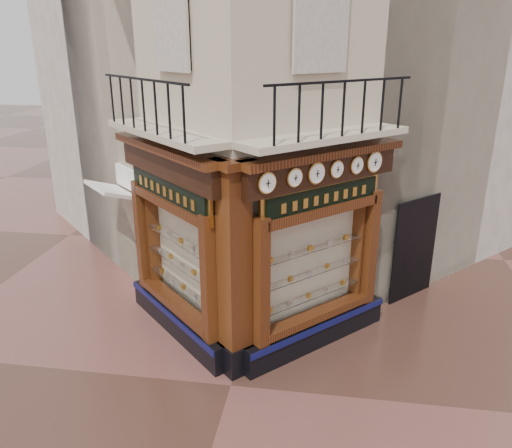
% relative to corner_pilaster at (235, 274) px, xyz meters
% --- Properties ---
extents(ground, '(80.00, 80.00, 0.00)m').
position_rel_corner_pilaster_xyz_m(ground, '(0.00, -0.50, -1.95)').
color(ground, '#482A21').
rests_on(ground, ground).
extents(main_building, '(11.31, 11.31, 12.00)m').
position_rel_corner_pilaster_xyz_m(main_building, '(0.00, 5.66, 4.05)').
color(main_building, '#BEAD94').
rests_on(main_building, ground).
extents(neighbour_left, '(11.31, 11.31, 11.00)m').
position_rel_corner_pilaster_xyz_m(neighbour_left, '(-2.47, 8.13, 3.55)').
color(neighbour_left, beige).
rests_on(neighbour_left, ground).
extents(neighbour_right, '(11.31, 11.31, 11.00)m').
position_rel_corner_pilaster_xyz_m(neighbour_right, '(2.47, 8.13, 3.55)').
color(neighbour_right, beige).
rests_on(neighbour_right, ground).
extents(shopfront_left, '(2.86, 2.86, 3.98)m').
position_rel_corner_pilaster_xyz_m(shopfront_left, '(-1.41, 1.07, 0.03)').
color(shopfront_left, black).
rests_on(shopfront_left, ground).
extents(shopfront_right, '(2.86, 2.86, 3.98)m').
position_rel_corner_pilaster_xyz_m(shopfront_right, '(1.41, 1.07, 0.03)').
color(shopfront_right, black).
rests_on(shopfront_right, ground).
extents(corner_pilaster, '(0.85, 0.85, 3.98)m').
position_rel_corner_pilaster_xyz_m(corner_pilaster, '(0.00, 0.00, 0.00)').
color(corner_pilaster, black).
rests_on(corner_pilaster, ground).
extents(balcony, '(5.94, 2.97, 1.03)m').
position_rel_corner_pilaster_xyz_m(balcony, '(0.00, 0.99, 2.27)').
color(balcony, '#BEAD94').
rests_on(balcony, ground).
extents(clock_a, '(0.29, 0.29, 0.36)m').
position_rel_corner_pilaster_xyz_m(clock_a, '(0.56, -0.04, 1.67)').
color(clock_a, '#C09240').
rests_on(clock_a, ground).
extents(clock_b, '(0.27, 0.27, 0.33)m').
position_rel_corner_pilaster_xyz_m(clock_b, '(0.97, 0.37, 1.67)').
color(clock_b, '#C09240').
rests_on(clock_b, ground).
extents(clock_c, '(0.31, 0.31, 0.39)m').
position_rel_corner_pilaster_xyz_m(clock_c, '(1.32, 0.72, 1.67)').
color(clock_c, '#C09240').
rests_on(clock_c, ground).
extents(clock_d, '(0.26, 0.26, 0.32)m').
position_rel_corner_pilaster_xyz_m(clock_d, '(1.67, 1.06, 1.67)').
color(clock_d, '#C09240').
rests_on(clock_d, ground).
extents(clock_e, '(0.27, 0.27, 0.33)m').
position_rel_corner_pilaster_xyz_m(clock_e, '(2.03, 1.43, 1.67)').
color(clock_e, '#C09240').
rests_on(clock_e, ground).
extents(clock_f, '(0.32, 0.32, 0.41)m').
position_rel_corner_pilaster_xyz_m(clock_f, '(2.37, 1.77, 1.67)').
color(clock_f, '#C09240').
rests_on(clock_f, ground).
extents(awning, '(1.51, 1.51, 0.33)m').
position_rel_corner_pilaster_xyz_m(awning, '(-3.40, 2.70, -1.95)').
color(awning, white).
rests_on(awning, ground).
extents(signboard_left, '(2.23, 2.23, 0.60)m').
position_rel_corner_pilaster_xyz_m(signboard_left, '(-1.46, 1.01, 1.15)').
color(signboard_left, gold).
rests_on(signboard_left, ground).
extents(signboard_right, '(2.07, 2.07, 0.55)m').
position_rel_corner_pilaster_xyz_m(signboard_right, '(1.46, 1.01, 1.15)').
color(signboard_right, gold).
rests_on(signboard_right, ground).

